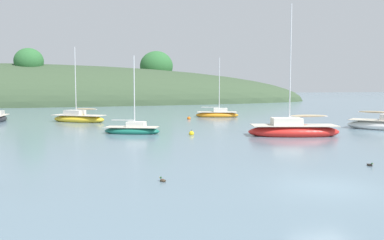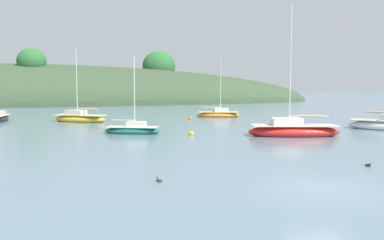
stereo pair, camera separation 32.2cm
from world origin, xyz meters
TOP-DOWN VIEW (x-y plane):
  - ground_plane at (0.00, 0.00)m, footprint 400.00×400.00m
  - far_shoreline_hill at (-24.86, 86.32)m, footprint 150.00×36.00m
  - sailboat_white_near at (8.61, 37.58)m, footprint 5.99×3.64m
  - sailboat_navy_dinghy at (-4.98, 21.57)m, footprint 5.20×3.49m
  - sailboat_black_sloop at (7.69, 16.19)m, footprint 8.02×4.60m
  - sailboat_cream_ketch at (-9.31, 35.05)m, footprint 6.70×5.73m
  - mooring_buoy_outer at (3.91, 34.89)m, footprint 0.44×0.44m
  - mooring_buoy_inner at (-0.30, 19.14)m, footprint 0.44×0.44m
  - duck_straggler at (4.90, 3.39)m, footprint 0.22×0.43m
  - duck_trailing at (-6.28, 2.93)m, footprint 0.31×0.41m

SIDE VIEW (x-z plane):
  - ground_plane at x=0.00m, z-range 0.00..0.00m
  - duck_straggler at x=4.90m, z-range -0.07..0.17m
  - duck_trailing at x=-6.28m, z-range -0.07..0.17m
  - far_shoreline_hill at x=-24.86m, z-range -10.85..10.99m
  - mooring_buoy_outer at x=3.91m, z-range -0.15..0.39m
  - mooring_buoy_inner at x=-0.30m, z-range -0.15..0.39m
  - sailboat_navy_dinghy at x=-4.98m, z-range -3.15..3.79m
  - sailboat_white_near at x=8.61m, z-range -3.67..4.38m
  - sailboat_cream_ketch at x=-9.31m, z-range -4.00..4.82m
  - sailboat_black_sloop at x=7.69m, z-range -5.11..6.02m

